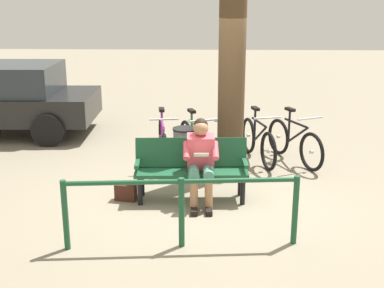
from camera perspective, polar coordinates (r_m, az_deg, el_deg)
ground_plane at (r=7.56m, az=1.36°, el=-5.75°), size 40.00×40.00×0.00m
bench at (r=7.31m, az=-0.09°, el=-2.32°), size 1.62×0.55×0.87m
person_reading at (r=7.10m, az=0.99°, el=-1.54°), size 0.50×0.78×1.20m
handbag at (r=7.42m, az=-7.40°, el=-5.36°), size 0.32×0.19×0.24m
tree_trunk at (r=8.07m, az=4.48°, el=8.84°), size 0.42×0.42×3.59m
litter_bin at (r=8.43m, az=-0.81°, el=-0.66°), size 0.40×0.40×0.75m
bicycle_purple at (r=9.09m, az=11.33°, el=0.19°), size 0.78×1.55×0.94m
bicycle_green at (r=9.05m, az=7.36°, el=0.30°), size 0.59×1.64×0.94m
bicycle_orange at (r=8.80m, az=4.04°, el=-0.07°), size 0.48×1.68×0.94m
bicycle_black at (r=8.79m, az=0.34°, el=-0.04°), size 0.69×1.60×0.94m
bicycle_blue at (r=8.90m, az=-3.28°, el=0.14°), size 0.48×1.67×0.94m
railing_fence at (r=5.90m, az=-1.18°, el=-6.30°), size 2.72×0.30×0.85m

